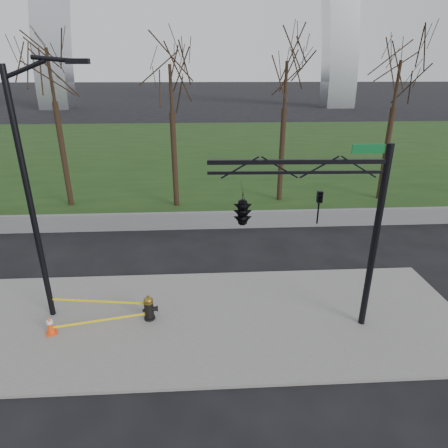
{
  "coord_description": "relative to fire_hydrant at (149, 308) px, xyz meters",
  "views": [
    {
      "loc": [
        0.3,
        -10.6,
        7.87
      ],
      "look_at": [
        1.01,
        2.0,
        2.68
      ],
      "focal_mm": 30.36,
      "sensor_mm": 36.0,
      "label": 1
    }
  ],
  "objects": [
    {
      "name": "ground",
      "position": [
        1.58,
        -0.06,
        -0.52
      ],
      "size": [
        500.0,
        500.0,
        0.0
      ],
      "primitive_type": "plane",
      "color": "black",
      "rests_on": "ground"
    },
    {
      "name": "sidewalk",
      "position": [
        1.58,
        -0.06,
        -0.47
      ],
      "size": [
        18.0,
        6.0,
        0.1
      ],
      "primitive_type": "cube",
      "color": "slate",
      "rests_on": "ground"
    },
    {
      "name": "grass_strip",
      "position": [
        1.58,
        29.94,
        -0.49
      ],
      "size": [
        120.0,
        40.0,
        0.06
      ],
      "primitive_type": "cube",
      "color": "#1C3413",
      "rests_on": "ground"
    },
    {
      "name": "guardrail",
      "position": [
        1.58,
        7.94,
        -0.07
      ],
      "size": [
        60.0,
        0.3,
        0.9
      ],
      "primitive_type": "cube",
      "color": "#59595B",
      "rests_on": "ground"
    },
    {
      "name": "tree_row",
      "position": [
        3.48,
        11.94,
        4.37
      ],
      "size": [
        49.79,
        4.0,
        9.78
      ],
      "color": "black",
      "rests_on": "ground"
    },
    {
      "name": "fire_hydrant",
      "position": [
        0.0,
        0.0,
        0.0
      ],
      "size": [
        0.56,
        0.37,
        0.9
      ],
      "rotation": [
        0.0,
        0.0,
        0.09
      ],
      "color": "black",
      "rests_on": "sidewalk"
    },
    {
      "name": "traffic_cone",
      "position": [
        -3.02,
        -0.6,
        -0.11
      ],
      "size": [
        0.42,
        0.42,
        0.61
      ],
      "rotation": [
        0.0,
        0.0,
        0.41
      ],
      "color": "#FF410D",
      "rests_on": "sidewalk"
    },
    {
      "name": "street_light",
      "position": [
        -3.13,
        0.45,
        4.18
      ],
      "size": [
        2.39,
        0.3,
        8.21
      ],
      "rotation": [
        0.0,
        0.0,
        -0.04
      ],
      "color": "black",
      "rests_on": "ground"
    },
    {
      "name": "traffic_signal_mast",
      "position": [
        3.76,
        -0.51,
        3.63
      ],
      "size": [
        5.1,
        2.5,
        6.0
      ],
      "rotation": [
        0.0,
        0.0,
        -0.03
      ],
      "color": "black",
      "rests_on": "ground"
    },
    {
      "name": "caution_tape",
      "position": [
        -1.61,
        -0.02,
        -0.0
      ],
      "size": [
        3.34,
        1.06,
        0.46
      ],
      "color": "yellow",
      "rests_on": "ground"
    }
  ]
}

